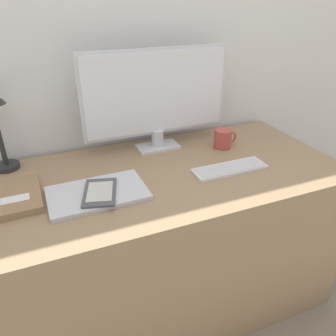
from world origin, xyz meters
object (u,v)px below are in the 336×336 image
Objects in this scene: ereader at (100,192)px; notebook at (16,197)px; monitor at (157,97)px; keyboard at (230,168)px; coffee_mug at (223,139)px; laptop at (97,193)px.

ereader is 0.82× the size of notebook.
monitor reaches higher than keyboard.
ereader is 0.29m from notebook.
coffee_mug is at bearing -22.34° from monitor.
coffee_mug reaches higher than keyboard.
laptop is at bearing 178.14° from keyboard.
coffee_mug is at bearing 16.64° from laptop.
monitor is at bearing 157.66° from coffee_mug.
monitor reaches higher than laptop.
laptop is (-0.54, 0.02, 0.00)m from keyboard.
laptop reaches higher than keyboard.
notebook is (-0.81, 0.10, 0.01)m from keyboard.
ereader is (-0.53, -0.00, 0.01)m from keyboard.
coffee_mug is at bearing 18.29° from ereader.
laptop is 3.07× the size of coffee_mug.
laptop is (-0.35, -0.30, -0.23)m from monitor.
notebook is at bearing 163.63° from laptop.
keyboard is 0.53m from ereader.
keyboard is 0.23m from coffee_mug.
monitor reaches higher than notebook.
keyboard is at bearing -1.86° from laptop.
monitor is 2.13× the size of keyboard.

